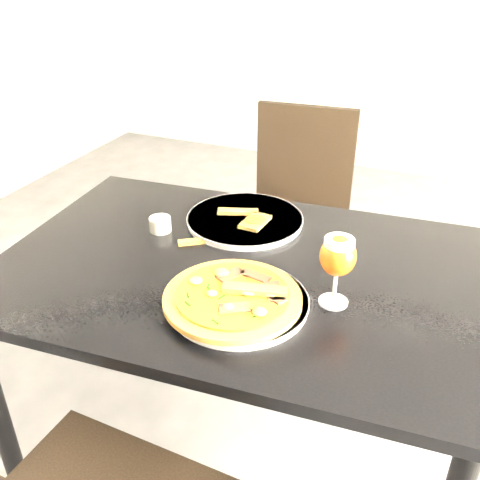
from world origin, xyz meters
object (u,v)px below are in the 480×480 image
at_px(chair_far, 296,213).
at_px(pizza, 233,297).
at_px(beer_glass, 338,257).
at_px(dining_table, 240,295).

height_order(chair_far, pizza, chair_far).
bearing_deg(beer_glass, dining_table, 165.94).
xyz_separation_m(pizza, beer_glass, (0.20, 0.10, 0.09)).
distance_m(pizza, beer_glass, 0.24).
distance_m(dining_table, pizza, 0.21).
bearing_deg(pizza, chair_far, 99.04).
distance_m(chair_far, pizza, 1.04).
distance_m(dining_table, beer_glass, 0.33).
relative_size(dining_table, chair_far, 1.40).
bearing_deg(dining_table, pizza, -76.13).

